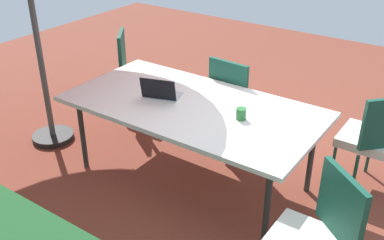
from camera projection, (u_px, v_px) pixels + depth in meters
The scene contains 8 objects.
ground_plane at pixel (192, 179), 4.32m from camera, with size 10.00×10.00×0.02m, color brown.
dining_table at pixel (192, 109), 3.97m from camera, with size 2.24×1.16×0.78m.
chair_northwest at pixel (315, 236), 2.81m from camera, with size 0.58×0.58×0.98m.
chair_southeast at pixel (136, 68), 5.33m from camera, with size 0.58×0.58×0.98m.
chair_south at pixel (235, 97), 4.61m from camera, with size 0.46×0.47×0.98m.
chair_southwest at pixel (373, 136), 3.91m from camera, with size 0.59×0.59×0.98m.
laptop at pixel (161, 93), 4.04m from camera, with size 0.38×0.33×0.21m.
cup at pixel (241, 114), 3.69m from camera, with size 0.08×0.08×0.10m, color #286B33.
Camera 1 is at (-2.02, 2.92, 2.51)m, focal length 42.55 mm.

